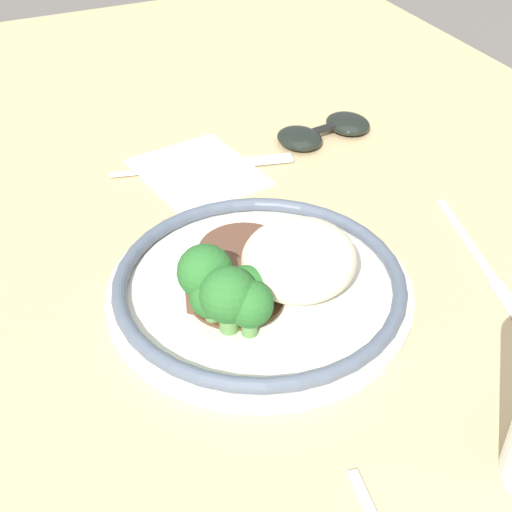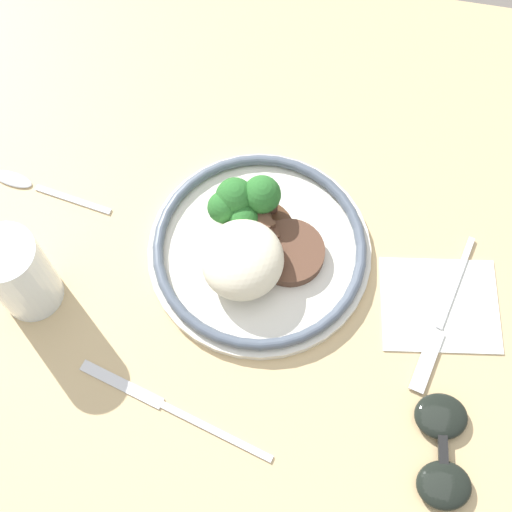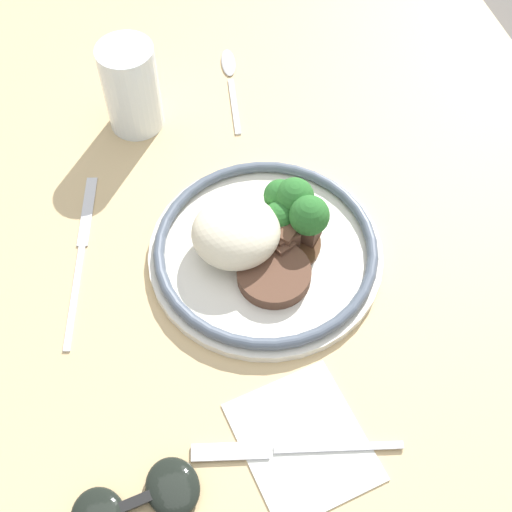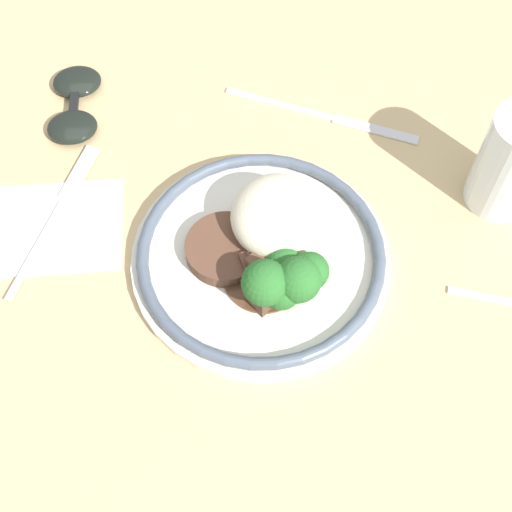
{
  "view_description": "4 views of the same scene",
  "coord_description": "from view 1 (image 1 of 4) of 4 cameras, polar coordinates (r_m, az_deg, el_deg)",
  "views": [
    {
      "loc": [
        0.36,
        -0.23,
        0.41
      ],
      "look_at": [
        -0.04,
        -0.04,
        0.07
      ],
      "focal_mm": 50.0,
      "sensor_mm": 36.0,
      "label": 1
    },
    {
      "loc": [
        -0.09,
        0.28,
        0.76
      ],
      "look_at": [
        -0.04,
        -0.02,
        0.08
      ],
      "focal_mm": 50.0,
      "sensor_mm": 36.0,
      "label": 2
    },
    {
      "loc": [
        -0.44,
        0.08,
        0.67
      ],
      "look_at": [
        -0.04,
        -0.03,
        0.05
      ],
      "focal_mm": 50.0,
      "sensor_mm": 36.0,
      "label": 3
    },
    {
      "loc": [
        -0.01,
        -0.39,
        0.63
      ],
      "look_at": [
        -0.04,
        -0.06,
        0.07
      ],
      "focal_mm": 50.0,
      "sensor_mm": 36.0,
      "label": 4
    }
  ],
  "objects": [
    {
      "name": "ground_plane",
      "position": [
        0.6,
        5.46,
        -6.63
      ],
      "size": [
        8.0,
        8.0,
        0.0
      ],
      "primitive_type": "plane",
      "color": "#5B5651"
    },
    {
      "name": "dining_table",
      "position": [
        0.59,
        5.56,
        -5.43
      ],
      "size": [
        1.57,
        0.91,
        0.03
      ],
      "color": "tan",
      "rests_on": "ground"
    },
    {
      "name": "napkin",
      "position": [
        0.74,
        -4.64,
        6.72
      ],
      "size": [
        0.14,
        0.13,
        0.0
      ],
      "color": "silver",
      "rests_on": "dining_table"
    },
    {
      "name": "plate",
      "position": [
        0.56,
        0.45,
        -1.96
      ],
      "size": [
        0.25,
        0.25,
        0.07
      ],
      "color": "silver",
      "rests_on": "dining_table"
    },
    {
      "name": "fork",
      "position": [
        0.75,
        -2.82,
        7.34
      ],
      "size": [
        0.06,
        0.19,
        0.0
      ],
      "rotation": [
        0.0,
        0.0,
        1.34
      ],
      "color": "silver",
      "rests_on": "napkin"
    },
    {
      "name": "knife",
      "position": [
        0.63,
        18.34,
        -1.61
      ],
      "size": [
        0.21,
        0.07,
        0.0
      ],
      "rotation": [
        0.0,
        0.0,
        -0.26
      ],
      "color": "silver",
      "rests_on": "dining_table"
    },
    {
      "name": "sunglasses",
      "position": [
        0.81,
        5.46,
        9.96
      ],
      "size": [
        0.07,
        0.12,
        0.02
      ],
      "rotation": [
        0.0,
        0.0,
        0.13
      ],
      "color": "black",
      "rests_on": "dining_table"
    }
  ]
}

